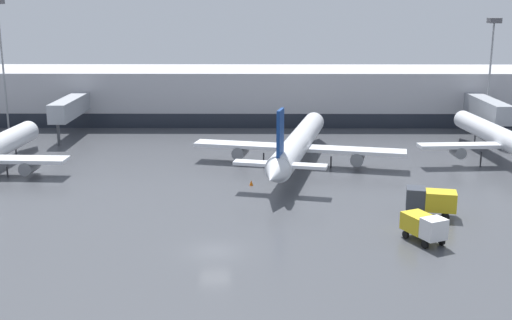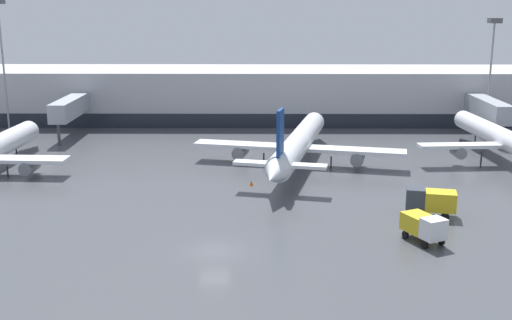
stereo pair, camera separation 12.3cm
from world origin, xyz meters
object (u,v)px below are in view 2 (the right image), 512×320
object	(u,v)px
parked_jet_1	(298,144)
service_truck_2	(431,200)
traffic_cone_0	(251,183)
apron_light_mast_2	(0,30)
parked_jet_2	(508,141)
apron_light_mast_0	(493,43)
service_truck_0	(424,226)

from	to	relation	value
parked_jet_1	service_truck_2	size ratio (longest dim) A/B	7.12
traffic_cone_0	apron_light_mast_2	world-z (taller)	apron_light_mast_2
parked_jet_1	parked_jet_2	xyz separation A→B (m)	(26.79, 0.06, 0.37)
apron_light_mast_0	service_truck_0	bearing A→B (deg)	-114.24
service_truck_0	apron_light_mast_2	bearing A→B (deg)	-156.93
service_truck_0	apron_light_mast_0	distance (m)	54.72
parked_jet_2	apron_light_mast_0	size ratio (longest dim) A/B	2.03
service_truck_0	service_truck_2	size ratio (longest dim) A/B	0.91
service_truck_2	traffic_cone_0	distance (m)	20.70
parked_jet_1	service_truck_0	size ratio (longest dim) A/B	7.84
service_truck_2	apron_light_mast_2	size ratio (longest dim) A/B	0.24
service_truck_2	traffic_cone_0	size ratio (longest dim) A/B	8.41
parked_jet_2	apron_light_mast_0	world-z (taller)	apron_light_mast_0
traffic_cone_0	service_truck_0	bearing A→B (deg)	-48.84
traffic_cone_0	apron_light_mast_0	bearing A→B (deg)	39.76
apron_light_mast_2	service_truck_2	bearing A→B (deg)	-36.01
service_truck_2	apron_light_mast_2	world-z (taller)	apron_light_mast_2
service_truck_0	traffic_cone_0	size ratio (longest dim) A/B	7.64
parked_jet_1	parked_jet_2	distance (m)	26.79
parked_jet_1	apron_light_mast_0	distance (m)	39.74
apron_light_mast_2	parked_jet_1	bearing A→B (deg)	-25.41
parked_jet_2	apron_light_mast_2	world-z (taller)	apron_light_mast_2
traffic_cone_0	apron_light_mast_2	distance (m)	52.82
parked_jet_2	service_truck_2	world-z (taller)	parked_jet_2
apron_light_mast_0	apron_light_mast_2	distance (m)	76.93
service_truck_2	service_truck_0	bearing A→B (deg)	83.44
apron_light_mast_2	parked_jet_2	bearing A→B (deg)	-16.60
apron_light_mast_0	apron_light_mast_2	xyz separation A→B (m)	(-76.90, 0.06, 1.95)
service_truck_0	apron_light_mast_2	xyz separation A→B (m)	(-55.05, 48.59, 14.68)
parked_jet_1	apron_light_mast_2	xyz separation A→B (m)	(-45.54, 21.63, 13.38)
service_truck_0	service_truck_2	distance (m)	7.26
service_truck_2	traffic_cone_0	world-z (taller)	service_truck_2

